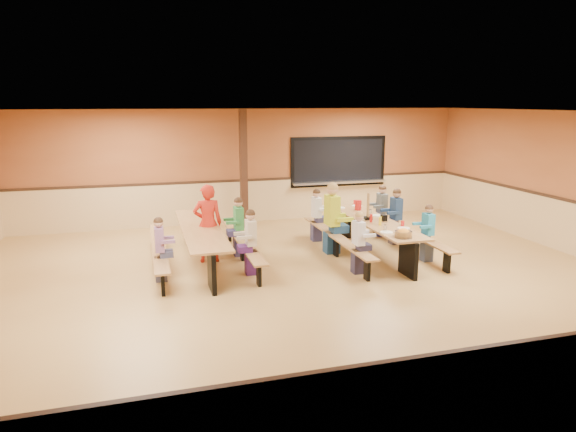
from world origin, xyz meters
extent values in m
plane|color=olive|center=(0.00, 0.00, 0.00)|extent=(12.00, 12.00, 0.00)
cube|color=#95522B|center=(0.00, 5.00, 1.50)|extent=(12.00, 0.04, 3.00)
cube|color=#95522B|center=(0.00, -5.00, 1.50)|extent=(12.00, 0.04, 3.00)
cube|color=white|center=(0.00, 0.00, 3.00)|extent=(12.00, 10.00, 0.04)
cube|color=black|center=(2.60, 4.97, 1.55)|extent=(2.60, 0.06, 1.20)
cube|color=silver|center=(2.60, 4.88, 0.98)|extent=(2.70, 0.28, 0.06)
cube|color=#321B10|center=(-0.20, 4.40, 1.50)|extent=(0.18, 0.18, 3.00)
cube|color=#9A6D3D|center=(1.97, 1.32, 0.72)|extent=(0.75, 3.60, 0.04)
cube|color=black|center=(1.97, -0.23, 0.35)|extent=(0.08, 0.60, 0.70)
cube|color=black|center=(1.97, 2.87, 0.35)|extent=(0.08, 0.60, 0.70)
cube|color=#9A6D3D|center=(1.14, 1.32, 0.43)|extent=(0.26, 3.60, 0.04)
cube|color=black|center=(1.14, 1.32, 0.21)|extent=(0.06, 0.18, 0.41)
cube|color=#9A6D3D|center=(2.79, 1.32, 0.43)|extent=(0.26, 3.60, 0.04)
cube|color=black|center=(2.79, 1.32, 0.21)|extent=(0.06, 0.18, 0.41)
cube|color=#9A6D3D|center=(-1.63, 1.59, 0.72)|extent=(0.75, 3.60, 0.04)
cube|color=black|center=(-1.63, 0.04, 0.35)|extent=(0.08, 0.60, 0.70)
cube|color=black|center=(-1.63, 3.14, 0.35)|extent=(0.08, 0.60, 0.70)
cube|color=#9A6D3D|center=(-2.46, 1.59, 0.43)|extent=(0.26, 3.60, 0.04)
cube|color=black|center=(-2.46, 1.59, 0.21)|extent=(0.06, 0.18, 0.41)
cube|color=#9A6D3D|center=(-0.81, 1.59, 0.43)|extent=(0.26, 3.60, 0.04)
cube|color=black|center=(-0.81, 1.59, 0.21)|extent=(0.06, 0.18, 0.41)
imported|color=red|center=(-1.47, 1.69, 0.79)|extent=(0.59, 0.39, 1.59)
cylinder|color=red|center=(2.05, 2.32, 0.85)|extent=(0.16, 0.16, 0.22)
cube|color=black|center=(2.13, 1.15, 0.80)|extent=(0.10, 0.14, 0.13)
cylinder|color=yellow|center=(1.88, 0.81, 0.82)|extent=(0.06, 0.06, 0.17)
cylinder|color=#B2140F|center=(1.82, 1.11, 0.82)|extent=(0.06, 0.06, 0.17)
cube|color=black|center=(1.86, 1.35, 0.77)|extent=(0.16, 0.16, 0.06)
cube|color=#9A6D3D|center=(1.86, 1.35, 1.05)|extent=(0.02, 0.09, 0.50)
camera|label=1|loc=(-2.68, -8.36, 3.18)|focal=32.00mm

